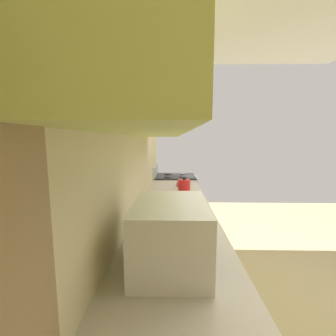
{
  "coord_description": "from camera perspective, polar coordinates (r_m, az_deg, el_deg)",
  "views": [
    {
      "loc": [
        -1.81,
        1.14,
        1.52
      ],
      "look_at": [
        -0.44,
        1.17,
        1.34
      ],
      "focal_mm": 23.15,
      "sensor_mm": 36.0,
      "label": 1
    }
  ],
  "objects": [
    {
      "name": "kettle",
      "position": [
        2.44,
        4.29,
        -4.7
      ],
      "size": [
        0.19,
        0.14,
        0.17
      ],
      "color": "red",
      "rests_on": "counter_run"
    },
    {
      "name": "bowl",
      "position": [
        2.76,
        3.94,
        -4.21
      ],
      "size": [
        0.16,
        0.16,
        0.05
      ],
      "color": "#D84C47",
      "rests_on": "counter_run"
    },
    {
      "name": "wall_back",
      "position": [
        1.85,
        -9.93,
        3.63
      ],
      "size": [
        4.23,
        0.12,
        2.79
      ],
      "primitive_type": "cube",
      "color": "beige",
      "rests_on": "ground_plane"
    },
    {
      "name": "ground_plane",
      "position": [
        2.62,
        30.94,
        -28.99
      ],
      "size": [
        6.58,
        6.58,
        0.0
      ],
      "primitive_type": "plane",
      "color": "tan"
    },
    {
      "name": "upper_cabinets",
      "position": [
        1.47,
        -3.72,
        21.29
      ],
      "size": [
        2.22,
        0.36,
        0.64
      ],
      "color": "#DCE77A"
    },
    {
      "name": "microwave",
      "position": [
        1.07,
        0.77,
        -16.83
      ],
      "size": [
        0.45,
        0.35,
        0.3
      ],
      "color": "white",
      "rests_on": "counter_run"
    },
    {
      "name": "counter_run",
      "position": [
        1.77,
        1.56,
        -28.91
      ],
      "size": [
        3.34,
        0.65,
        0.93
      ],
      "color": "#DFE077",
      "rests_on": "ground_plane"
    },
    {
      "name": "oven_range",
      "position": [
        3.54,
        1.84,
        -9.48
      ],
      "size": [
        0.59,
        0.68,
        1.11
      ],
      "color": "#B7BABF",
      "rests_on": "ground_plane"
    }
  ]
}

